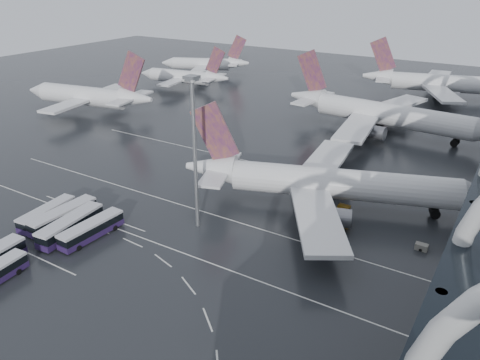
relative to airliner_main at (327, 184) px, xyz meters
The scene contains 20 objects.
ground 30.99m from the airliner_main, 118.24° to the right, with size 420.00×420.00×0.00m, color black.
lane_marking_near 32.74m from the airliner_main, 116.56° to the right, with size 120.00×0.25×0.01m, color silver.
lane_marking_mid 21.40m from the airliner_main, 134.11° to the right, with size 120.00×0.25×0.01m, color silver.
lane_marking_far 20.18m from the airliner_main, 137.84° to the left, with size 120.00×0.25×0.01m, color silver.
bus_bay_line_south 57.85m from the airliner_main, 131.87° to the right, with size 28.00×0.25×0.01m, color silver.
bus_bay_line_north 47.22m from the airliner_main, 145.01° to the right, with size 28.00×0.25×0.01m, color silver.
airliner_main is the anchor object (origin of this frame).
airliner_gate_b 54.08m from the airliner_main, 95.44° to the left, with size 63.29×56.71×21.97m.
airliner_gate_c 106.49m from the airliner_main, 88.76° to the left, with size 60.01×54.52×21.60m.
jet_remote_west 96.42m from the airliner_main, 166.32° to the left, with size 49.59×40.11×21.59m.
jet_remote_mid 112.65m from the airliner_main, 142.58° to the left, with size 40.21×32.49×17.49m.
jet_remote_far 137.47m from the airliner_main, 135.75° to the left, with size 39.69×32.37×17.93m.
bus_row_near_a 54.75m from the airliner_main, 141.61° to the right, with size 4.10×12.57×3.04m.
bus_row_near_b 51.35m from the airliner_main, 139.66° to the right, with size 3.45×13.76×3.38m.
bus_row_near_c 49.49m from the airliner_main, 135.24° to the right, with size 4.54×14.16×3.43m.
bus_row_near_d 45.82m from the airliner_main, 132.69° to the right, with size 3.36×12.94×3.17m.
floodlight_mast 29.41m from the airliner_main, 131.12° to the right, with size 2.17×2.17×28.27m.
gse_cart_belly_a 9.49m from the airliner_main, 43.73° to the right, with size 2.15×1.27×1.17m, color #AE7817.
gse_cart_belly_d 21.74m from the airliner_main, 17.44° to the right, with size 2.10×1.24×1.15m, color slate.
gse_cart_belly_e 5.96m from the airliner_main, ahead, with size 2.35×1.39×1.28m, color #AE7817.
Camera 1 is at (44.45, -54.26, 44.05)m, focal length 35.00 mm.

